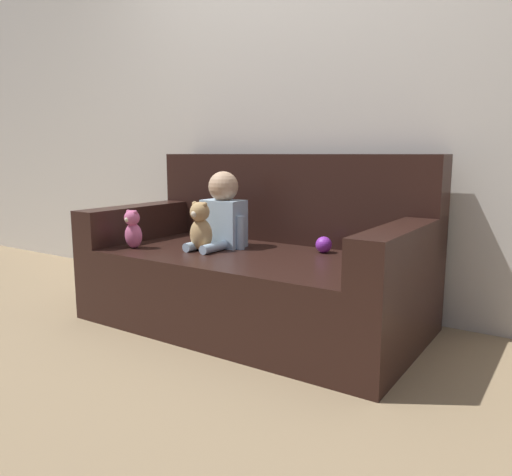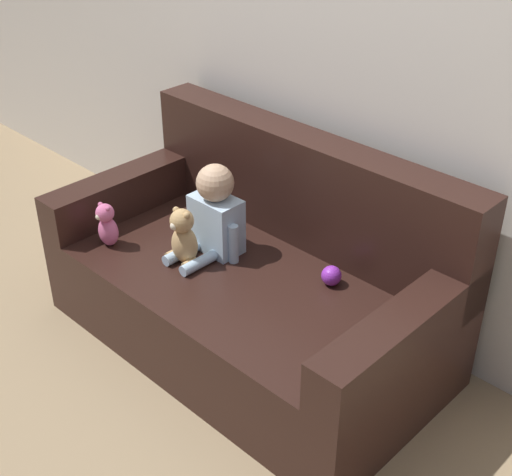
{
  "view_description": "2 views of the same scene",
  "coord_description": "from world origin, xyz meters",
  "px_view_note": "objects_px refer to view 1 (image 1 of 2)",
  "views": [
    {
      "loc": [
        1.43,
        -2.12,
        0.9
      ],
      "look_at": [
        0.05,
        -0.04,
        0.48
      ],
      "focal_mm": 35.0,
      "sensor_mm": 36.0,
      "label": 1
    },
    {
      "loc": [
        1.78,
        -1.77,
        2.09
      ],
      "look_at": [
        0.12,
        -0.06,
        0.63
      ],
      "focal_mm": 50.0,
      "sensor_mm": 36.0,
      "label": 2
    }
  ],
  "objects_px": {
    "couch": "(260,266)",
    "plush_toy_side": "(133,229)",
    "teddy_bear_brown": "(200,228)",
    "person_baby": "(222,214)",
    "toy_ball": "(324,245)"
  },
  "relations": [
    {
      "from": "couch",
      "to": "plush_toy_side",
      "type": "relative_size",
      "value": 8.35
    },
    {
      "from": "teddy_bear_brown",
      "to": "toy_ball",
      "type": "bearing_deg",
      "value": 29.03
    },
    {
      "from": "teddy_bear_brown",
      "to": "plush_toy_side",
      "type": "bearing_deg",
      "value": -157.48
    },
    {
      "from": "person_baby",
      "to": "couch",
      "type": "bearing_deg",
      "value": 13.43
    },
    {
      "from": "person_baby",
      "to": "toy_ball",
      "type": "height_order",
      "value": "person_baby"
    },
    {
      "from": "couch",
      "to": "teddy_bear_brown",
      "type": "relative_size",
      "value": 6.69
    },
    {
      "from": "person_baby",
      "to": "teddy_bear_brown",
      "type": "distance_m",
      "value": 0.17
    },
    {
      "from": "couch",
      "to": "plush_toy_side",
      "type": "bearing_deg",
      "value": -148.74
    },
    {
      "from": "couch",
      "to": "teddy_bear_brown",
      "type": "xyz_separation_m",
      "value": [
        -0.23,
        -0.21,
        0.22
      ]
    },
    {
      "from": "teddy_bear_brown",
      "to": "toy_ball",
      "type": "height_order",
      "value": "teddy_bear_brown"
    },
    {
      "from": "plush_toy_side",
      "to": "toy_ball",
      "type": "distance_m",
      "value": 1.02
    },
    {
      "from": "couch",
      "to": "toy_ball",
      "type": "relative_size",
      "value": 20.63
    },
    {
      "from": "couch",
      "to": "teddy_bear_brown",
      "type": "bearing_deg",
      "value": -138.18
    },
    {
      "from": "couch",
      "to": "plush_toy_side",
      "type": "xyz_separation_m",
      "value": [
        -0.58,
        -0.35,
        0.2
      ]
    },
    {
      "from": "toy_ball",
      "to": "couch",
      "type": "bearing_deg",
      "value": -162.72
    }
  ]
}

